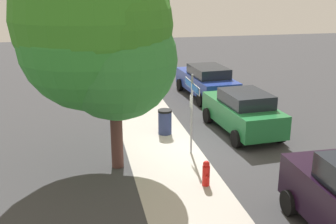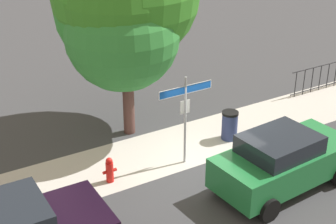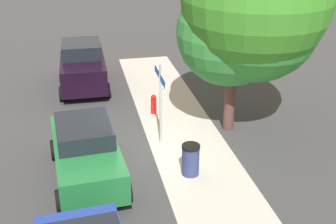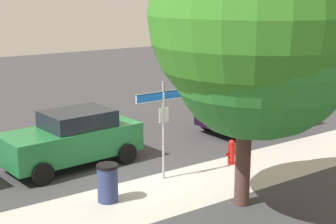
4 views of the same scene
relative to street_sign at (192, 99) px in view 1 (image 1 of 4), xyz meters
The scene contains 9 objects.
ground_plane 2.08m from the street_sign, 35.85° to the right, with size 60.00×60.00×0.00m, color #38383A.
sidewalk_strip 3.35m from the street_sign, 19.38° to the left, with size 24.00×2.60×0.00m, color #B3ACA3.
street_sign is the anchor object (origin of this frame).
shade_tree 3.83m from the street_sign, 98.24° to the left, with size 4.75×4.83×7.07m.
car_green 3.18m from the street_sign, 57.53° to the right, with size 4.27×2.23×1.70m.
car_blue 7.55m from the street_sign, 21.17° to the right, with size 4.79×2.30×1.64m.
iron_fence 8.64m from the street_sign, 12.88° to the left, with size 4.40×0.04×1.07m.
fire_hydrant 2.89m from the street_sign, behind, with size 0.42×0.22×0.78m.
trash_bin 2.59m from the street_sign, 13.52° to the left, with size 0.55×0.55×0.98m.
Camera 1 is at (-13.46, 3.98, 5.72)m, focal length 44.31 mm.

